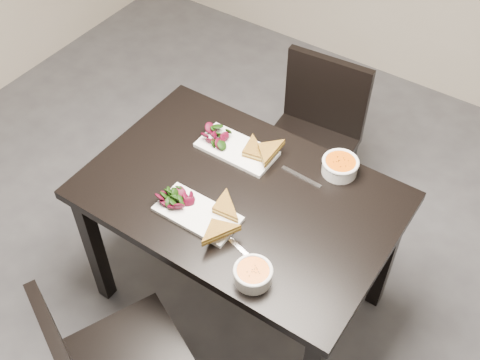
% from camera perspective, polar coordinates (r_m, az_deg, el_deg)
% --- Properties ---
extents(room_shell, '(5.02, 5.02, 2.81)m').
position_cam_1_polar(room_shell, '(1.11, -1.04, 13.97)').
color(room_shell, beige).
rests_on(room_shell, ground).
extents(table, '(1.20, 0.80, 0.75)m').
position_cam_1_polar(table, '(2.33, 0.00, -2.81)').
color(table, black).
rests_on(table, ground).
extents(chair_far, '(0.45, 0.45, 0.85)m').
position_cam_1_polar(chair_far, '(2.91, 7.21, 4.63)').
color(chair_far, black).
rests_on(chair_far, ground).
extents(plate_near, '(0.32, 0.16, 0.02)m').
position_cam_1_polar(plate_near, '(2.18, -4.15, -3.31)').
color(plate_near, white).
rests_on(plate_near, table).
extents(sandwich_near, '(0.17, 0.13, 0.05)m').
position_cam_1_polar(sandwich_near, '(2.14, -2.57, -3.24)').
color(sandwich_near, '#A37B22').
rests_on(sandwich_near, plate_near).
extents(salad_near, '(0.10, 0.09, 0.04)m').
position_cam_1_polar(salad_near, '(2.20, -6.28, -1.69)').
color(salad_near, black).
rests_on(salad_near, plate_near).
extents(soup_bowl_near, '(0.14, 0.14, 0.06)m').
position_cam_1_polar(soup_bowl_near, '(1.99, 1.28, -9.13)').
color(soup_bowl_near, white).
rests_on(soup_bowl_near, table).
extents(cutlery_near, '(0.18, 0.06, 0.00)m').
position_cam_1_polar(cutlery_near, '(2.08, 0.35, -7.03)').
color(cutlery_near, silver).
rests_on(cutlery_near, table).
extents(plate_far, '(0.33, 0.16, 0.02)m').
position_cam_1_polar(plate_far, '(2.41, -0.31, 3.02)').
color(plate_far, white).
rests_on(plate_far, table).
extents(sandwich_far, '(0.18, 0.15, 0.05)m').
position_cam_1_polar(sandwich_far, '(2.35, 0.79, 2.79)').
color(sandwich_far, '#A37B22').
rests_on(sandwich_far, plate_far).
extents(salad_far, '(0.10, 0.09, 0.04)m').
position_cam_1_polar(salad_far, '(2.43, -2.27, 4.45)').
color(salad_far, black).
rests_on(salad_far, plate_far).
extents(soup_bowl_far, '(0.15, 0.15, 0.07)m').
position_cam_1_polar(soup_bowl_far, '(2.34, 9.73, 1.40)').
color(soup_bowl_far, white).
rests_on(soup_bowl_far, table).
extents(cutlery_far, '(0.18, 0.03, 0.00)m').
position_cam_1_polar(cutlery_far, '(2.32, 6.01, 0.33)').
color(cutlery_far, silver).
rests_on(cutlery_far, table).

